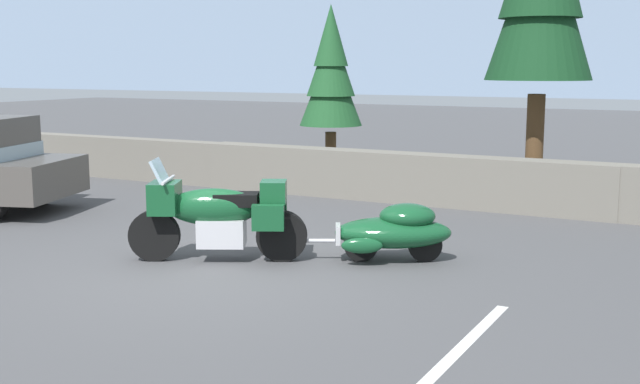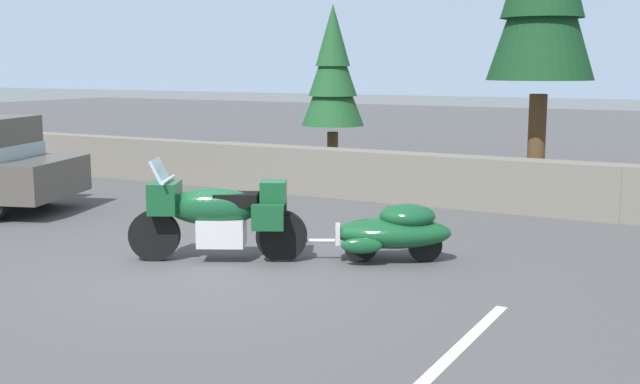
% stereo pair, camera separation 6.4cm
% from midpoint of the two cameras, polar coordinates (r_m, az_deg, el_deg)
% --- Properties ---
extents(ground_plane, '(80.00, 80.00, 0.00)m').
position_cam_midpoint_polar(ground_plane, '(9.83, -7.88, -5.72)').
color(ground_plane, '#4C4C4F').
extents(stone_guard_wall, '(24.00, 0.57, 0.92)m').
position_cam_midpoint_polar(stone_guard_wall, '(14.59, 6.97, 0.98)').
color(stone_guard_wall, slate).
rests_on(stone_guard_wall, ground).
extents(touring_motorcycle, '(2.12, 1.36, 1.33)m').
position_cam_midpoint_polar(touring_motorcycle, '(10.23, -7.27, -1.55)').
color(touring_motorcycle, black).
rests_on(touring_motorcycle, ground).
extents(car_shaped_trailer, '(2.12, 1.33, 0.76)m').
position_cam_midpoint_polar(car_shaped_trailer, '(10.19, 5.53, -2.77)').
color(car_shaped_trailer, black).
rests_on(car_shaped_trailer, ground).
extents(pine_tree_secondary, '(1.34, 1.34, 3.79)m').
position_cam_midpoint_polar(pine_tree_secondary, '(16.95, 1.04, 8.66)').
color(pine_tree_secondary, brown).
rests_on(pine_tree_secondary, ground).
extents(parking_stripe_marker, '(0.12, 3.60, 0.01)m').
position_cam_midpoint_polar(parking_stripe_marker, '(6.95, 9.18, -12.08)').
color(parking_stripe_marker, silver).
rests_on(parking_stripe_marker, ground).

